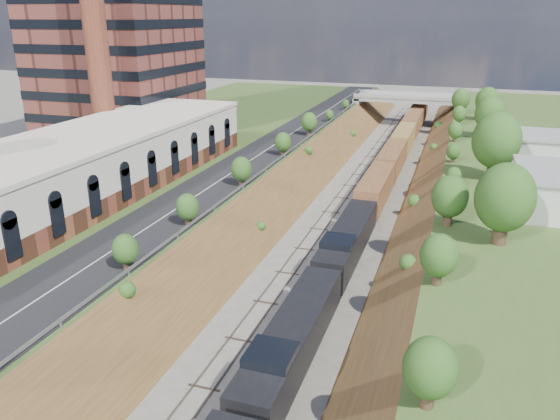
{
  "coord_description": "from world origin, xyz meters",
  "views": [
    {
      "loc": [
        12.61,
        -9.95,
        24.77
      ],
      "look_at": [
        -3.99,
        39.67,
        6.0
      ],
      "focal_mm": 35.0,
      "sensor_mm": 36.0,
      "label": 1
    }
  ],
  "objects": [
    {
      "name": "rail_left_track",
      "position": [
        -2.6,
        60.0,
        0.09
      ],
      "size": [
        1.58,
        180.0,
        0.18
      ],
      "primitive_type": "cube",
      "color": "gray",
      "rests_on": "ground"
    },
    {
      "name": "rail_right_track",
      "position": [
        2.6,
        60.0,
        0.09
      ],
      "size": [
        1.58,
        180.0,
        0.18
      ],
      "primitive_type": "cube",
      "color": "gray",
      "rests_on": "ground"
    },
    {
      "name": "embankment_right",
      "position": [
        11.0,
        60.0,
        0.0
      ],
      "size": [
        10.0,
        180.0,
        10.0
      ],
      "primitive_type": "cube",
      "rotation": [
        0.0,
        0.79,
        0.0
      ],
      "color": "olive",
      "rests_on": "ground"
    },
    {
      "name": "overpass",
      "position": [
        0.0,
        122.0,
        4.92
      ],
      "size": [
        24.5,
        8.3,
        7.4
      ],
      "color": "gray",
      "rests_on": "ground"
    },
    {
      "name": "tree_right_large",
      "position": [
        17.0,
        40.0,
        9.38
      ],
      "size": [
        5.25,
        5.25,
        7.61
      ],
      "color": "#473323",
      "rests_on": "platform_right"
    },
    {
      "name": "freight_train",
      "position": [
        2.6,
        66.95,
        2.62
      ],
      "size": [
        3.09,
        140.89,
        4.61
      ],
      "color": "black",
      "rests_on": "ground"
    },
    {
      "name": "smokestack",
      "position": [
        -36.0,
        56.0,
        25.0
      ],
      "size": [
        3.2,
        3.2,
        40.0
      ],
      "primitive_type": "cylinder",
      "color": "brown",
      "rests_on": "platform_left"
    },
    {
      "name": "tree_left_crest",
      "position": [
        -11.8,
        20.0,
        7.04
      ],
      "size": [
        2.45,
        2.45,
        3.55
      ],
      "color": "#473323",
      "rests_on": "platform_left"
    },
    {
      "name": "embankment_left",
      "position": [
        -11.0,
        60.0,
        0.0
      ],
      "size": [
        10.0,
        180.0,
        10.0
      ],
      "primitive_type": "cube",
      "rotation": [
        0.0,
        0.79,
        0.0
      ],
      "color": "olive",
      "rests_on": "ground"
    },
    {
      "name": "white_building_far",
      "position": [
        23.0,
        74.0,
        6.8
      ],
      "size": [
        8.0,
        10.0,
        3.6
      ],
      "primitive_type": "cube",
      "color": "silver",
      "rests_on": "platform_right"
    },
    {
      "name": "platform_left",
      "position": [
        -33.0,
        60.0,
        2.5
      ],
      "size": [
        44.0,
        180.0,
        5.0
      ],
      "primitive_type": "cube",
      "color": "#405D26",
      "rests_on": "ground"
    },
    {
      "name": "road",
      "position": [
        -15.5,
        60.0,
        5.05
      ],
      "size": [
        8.0,
        180.0,
        0.1
      ],
      "primitive_type": "cube",
      "color": "black",
      "rests_on": "platform_left"
    },
    {
      "name": "guardrail",
      "position": [
        -11.4,
        59.8,
        5.55
      ],
      "size": [
        0.1,
        171.0,
        0.7
      ],
      "color": "#99999E",
      "rests_on": "platform_left"
    },
    {
      "name": "commercial_building",
      "position": [
        -28.0,
        38.0,
        8.51
      ],
      "size": [
        14.3,
        62.3,
        7.0
      ],
      "color": "brown",
      "rests_on": "platform_left"
    }
  ]
}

